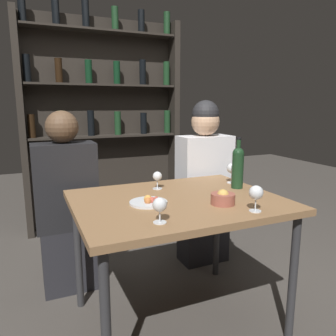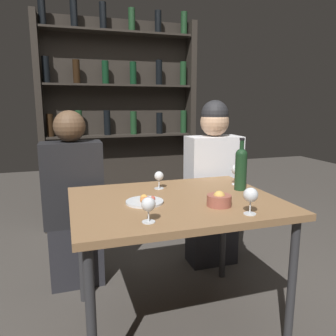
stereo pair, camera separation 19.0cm
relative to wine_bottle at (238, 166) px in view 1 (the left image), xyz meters
The scene contains 12 objects.
ground_plane 1.01m from the wine_bottle, behind, with size 10.00×10.00×0.00m, color #47423D.
dining_table 0.50m from the wine_bottle, behind, with size 1.13×0.88×0.76m.
wine_rack_wall 1.81m from the wine_bottle, 104.36° to the left, with size 1.61×0.21×2.23m.
wine_bottle is the anchor object (origin of this frame).
wine_glass_0 0.46m from the wine_bottle, 114.10° to the right, with size 0.07×0.07×0.13m.
wine_glass_1 0.50m from the wine_bottle, 159.43° to the left, with size 0.06×0.06×0.11m.
wine_glass_2 0.77m from the wine_bottle, 150.93° to the right, with size 0.06×0.06×0.12m.
wine_glass_3 0.14m from the wine_bottle, 70.96° to the left, with size 0.07×0.07×0.14m.
food_plate_0 0.64m from the wine_bottle, behind, with size 0.20×0.20×0.05m.
snack_bowl 0.38m from the wine_bottle, 136.65° to the right, with size 0.13×0.13×0.08m.
seated_person_left 1.16m from the wine_bottle, 150.13° to the left, with size 0.40×0.22×1.23m.
seated_person_right 0.62m from the wine_bottle, 81.34° to the left, with size 0.41×0.22×1.30m.
Camera 1 is at (-0.75, -1.58, 1.28)m, focal length 35.00 mm.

